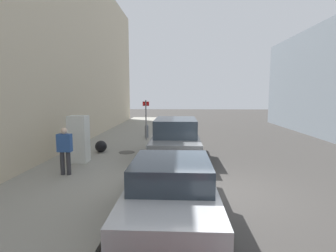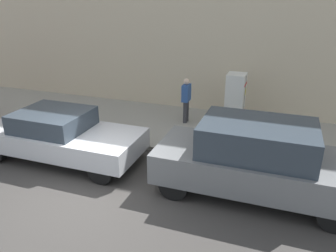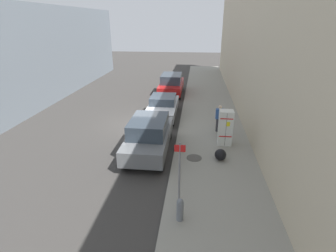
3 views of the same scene
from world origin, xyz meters
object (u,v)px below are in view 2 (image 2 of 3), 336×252
object	(u,v)px
discarded_refrigerator	(235,101)
pedestrian_walking_far	(186,98)
trash_bag	(287,128)
parked_sedan_silver	(60,135)
parked_suv_gray	(255,159)

from	to	relation	value
discarded_refrigerator	pedestrian_walking_far	world-z (taller)	discarded_refrigerator
discarded_refrigerator	pedestrian_walking_far	bearing A→B (deg)	-83.88
discarded_refrigerator	trash_bag	xyz separation A→B (m)	(0.32, 1.71, -0.63)
trash_bag	parked_sedan_silver	bearing A→B (deg)	-60.17
pedestrian_walking_far	parked_suv_gray	world-z (taller)	parked_suv_gray
trash_bag	parked_sedan_silver	xyz separation A→B (m)	(3.37, -5.87, 0.31)
trash_bag	parked_sedan_silver	world-z (taller)	parked_sedan_silver
parked_suv_gray	parked_sedan_silver	bearing A→B (deg)	-90.00
discarded_refrigerator	parked_suv_gray	distance (m)	3.83
trash_bag	pedestrian_walking_far	bearing A→B (deg)	-92.52
trash_bag	discarded_refrigerator	bearing A→B (deg)	-100.63
trash_bag	parked_suv_gray	distance (m)	3.47
discarded_refrigerator	pedestrian_walking_far	size ratio (longest dim) A/B	1.16
parked_suv_gray	pedestrian_walking_far	bearing A→B (deg)	-142.91
parked_sedan_silver	discarded_refrigerator	bearing A→B (deg)	131.53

